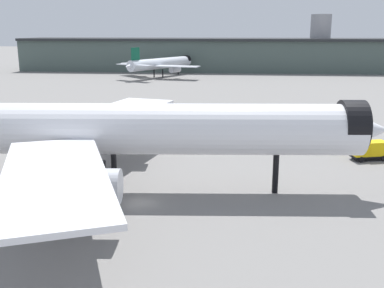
% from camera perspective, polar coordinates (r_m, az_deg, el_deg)
% --- Properties ---
extents(ground, '(900.00, 900.00, 0.00)m').
position_cam_1_polar(ground, '(54.94, -6.62, -7.43)').
color(ground, slate).
extents(airliner_near_gate, '(64.90, 58.45, 18.40)m').
position_cam_1_polar(airliner_near_gate, '(56.61, -8.24, 1.76)').
color(airliner_near_gate, white).
rests_on(airliner_near_gate, ground).
extents(airliner_far_taxiway, '(38.33, 42.97, 13.15)m').
position_cam_1_polar(airliner_far_taxiway, '(197.71, -3.98, 10.11)').
color(airliner_far_taxiway, silver).
rests_on(airliner_far_taxiway, ground).
extents(terminal_building, '(193.78, 49.74, 27.12)m').
position_cam_1_polar(terminal_building, '(228.83, 3.34, 11.29)').
color(terminal_building, '#475651').
rests_on(terminal_building, ground).
extents(service_truck_front, '(5.96, 4.13, 3.00)m').
position_cam_1_polar(service_truck_front, '(77.05, 21.57, -0.73)').
color(service_truck_front, black).
rests_on(service_truck_front, ground).
extents(traffic_cone_near_nose, '(0.64, 0.64, 0.79)m').
position_cam_1_polar(traffic_cone_near_nose, '(91.01, 0.95, 1.72)').
color(traffic_cone_near_nose, '#F2600C').
rests_on(traffic_cone_near_nose, ground).
extents(traffic_cone_wingtip, '(0.55, 0.55, 0.69)m').
position_cam_1_polar(traffic_cone_wingtip, '(94.36, -12.13, 1.82)').
color(traffic_cone_wingtip, '#F2600C').
rests_on(traffic_cone_wingtip, ground).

